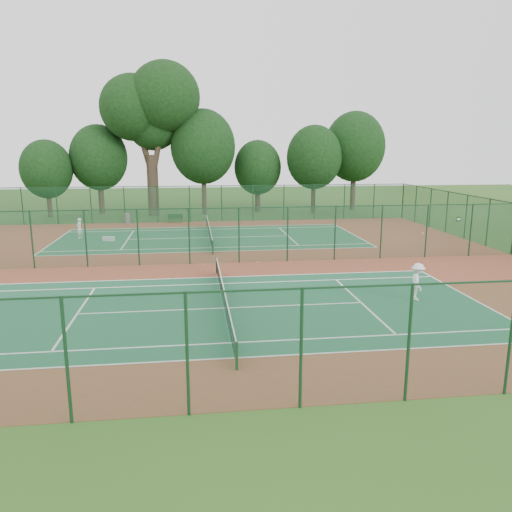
# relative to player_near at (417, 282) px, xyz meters

# --- Properties ---
(ground) EXTENTS (120.00, 120.00, 0.00)m
(ground) POSITION_rel_player_near_xyz_m (-9.17, 8.88, -0.91)
(ground) COLOR #2D551A
(ground) RESTS_ON ground
(red_pad) EXTENTS (40.00, 36.00, 0.01)m
(red_pad) POSITION_rel_player_near_xyz_m (-9.17, 8.88, -0.90)
(red_pad) COLOR brown
(red_pad) RESTS_ON ground
(court_near) EXTENTS (23.77, 10.97, 0.01)m
(court_near) POSITION_rel_player_near_xyz_m (-9.17, -0.12, -0.89)
(court_near) COLOR #1B5738
(court_near) RESTS_ON red_pad
(court_far) EXTENTS (23.77, 10.97, 0.01)m
(court_far) POSITION_rel_player_near_xyz_m (-9.17, 17.88, -0.89)
(court_far) COLOR #1C5932
(court_far) RESTS_ON red_pad
(fence_north) EXTENTS (40.00, 0.09, 3.50)m
(fence_north) POSITION_rel_player_near_xyz_m (-9.17, 26.88, 0.86)
(fence_north) COLOR #194B2D
(fence_north) RESTS_ON ground
(fence_south) EXTENTS (40.00, 0.09, 3.50)m
(fence_south) POSITION_rel_player_near_xyz_m (-9.17, -9.12, 0.86)
(fence_south) COLOR #184A29
(fence_south) RESTS_ON ground
(fence_divider) EXTENTS (40.00, 0.09, 3.50)m
(fence_divider) POSITION_rel_player_near_xyz_m (-9.17, 8.88, 0.86)
(fence_divider) COLOR #194C2C
(fence_divider) RESTS_ON ground
(tennis_net_near) EXTENTS (0.10, 12.90, 0.97)m
(tennis_net_near) POSITION_rel_player_near_xyz_m (-9.17, -0.12, -0.36)
(tennis_net_near) COLOR #14391E
(tennis_net_near) RESTS_ON ground
(tennis_net_far) EXTENTS (0.10, 12.90, 0.97)m
(tennis_net_far) POSITION_rel_player_near_xyz_m (-9.17, 17.88, -0.36)
(tennis_net_far) COLOR #153B22
(tennis_net_far) RESTS_ON ground
(player_near) EXTENTS (0.89, 1.26, 1.77)m
(player_near) POSITION_rel_player_near_xyz_m (0.00, 0.00, 0.00)
(player_near) COLOR white
(player_near) RESTS_ON court_near
(player_far) EXTENTS (0.54, 0.68, 1.62)m
(player_far) POSITION_rel_player_near_xyz_m (-19.38, 18.84, -0.07)
(player_far) COLOR white
(player_far) RESTS_ON court_far
(trash_bin) EXTENTS (0.57, 0.57, 0.98)m
(trash_bin) POSITION_rel_player_near_xyz_m (-16.56, 26.42, -0.40)
(trash_bin) COLOR slate
(trash_bin) RESTS_ON red_pad
(bench) EXTENTS (1.40, 0.42, 0.86)m
(bench) POSITION_rel_player_near_xyz_m (-12.12, 26.41, -0.45)
(bench) COLOR black
(bench) RESTS_ON red_pad
(kit_bag) EXTENTS (0.96, 0.58, 0.34)m
(kit_bag) POSITION_rel_player_near_xyz_m (-16.95, 17.45, -0.73)
(kit_bag) COLOR silver
(kit_bag) RESTS_ON red_pad
(stray_ball_a) EXTENTS (0.08, 0.08, 0.08)m
(stray_ball_a) POSITION_rel_player_near_xyz_m (-6.47, 8.64, -0.86)
(stray_ball_a) COLOR #C6DE33
(stray_ball_a) RESTS_ON red_pad
(stray_ball_b) EXTENTS (0.07, 0.07, 0.07)m
(stray_ball_b) POSITION_rel_player_near_xyz_m (0.39, 8.03, -0.86)
(stray_ball_b) COLOR #B1D130
(stray_ball_b) RESTS_ON red_pad
(stray_ball_c) EXTENTS (0.07, 0.07, 0.07)m
(stray_ball_c) POSITION_rel_player_near_xyz_m (-9.85, 8.40, -0.86)
(stray_ball_c) COLOR gold
(stray_ball_c) RESTS_ON red_pad
(big_tree) EXTENTS (10.20, 7.47, 15.67)m
(big_tree) POSITION_rel_player_near_xyz_m (-14.40, 32.31, 10.19)
(big_tree) COLOR #36281D
(big_tree) RESTS_ON ground
(evergreen_row) EXTENTS (39.00, 5.00, 12.00)m
(evergreen_row) POSITION_rel_player_near_xyz_m (-8.67, 33.13, -0.91)
(evergreen_row) COLOR black
(evergreen_row) RESTS_ON ground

